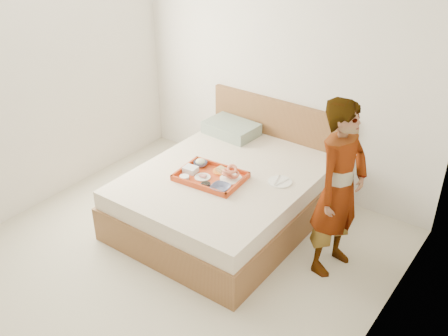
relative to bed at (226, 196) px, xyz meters
name	(u,v)px	position (x,y,z in m)	size (l,w,h in m)	color
ground	(158,272)	(-0.01, -1.00, -0.27)	(3.50, 4.00, 0.01)	#BBB49E
wall_back	(282,68)	(-0.01, 1.00, 1.04)	(3.50, 0.01, 2.60)	silver
wall_left	(7,89)	(-1.76, -1.00, 1.04)	(0.01, 4.00, 2.60)	silver
wall_right	(370,218)	(1.74, -1.00, 1.04)	(0.01, 4.00, 2.60)	silver
bed	(226,196)	(0.00, 0.00, 0.00)	(1.65, 2.00, 0.53)	brown
headboard	(278,141)	(0.00, 0.97, 0.21)	(1.65, 0.06, 0.95)	brown
pillow	(231,128)	(-0.45, 0.73, 0.33)	(0.56, 0.38, 0.13)	gray
tray	(211,176)	(-0.05, -0.17, 0.29)	(0.61, 0.44, 0.06)	red
prawn_plate	(231,179)	(0.12, -0.09, 0.29)	(0.21, 0.21, 0.01)	white
navy_bowl_big	(221,188)	(0.15, -0.29, 0.30)	(0.17, 0.17, 0.04)	navy
sauce_dish	(206,185)	(0.01, -0.33, 0.30)	(0.09, 0.09, 0.03)	black
meat_plate	(203,177)	(-0.11, -0.22, 0.29)	(0.15, 0.15, 0.01)	white
bread_plate	(220,171)	(-0.04, -0.03, 0.29)	(0.15, 0.15, 0.01)	orange
salad_bowl	(200,164)	(-0.27, -0.05, 0.30)	(0.13, 0.13, 0.04)	navy
plastic_tub	(190,170)	(-0.27, -0.20, 0.31)	(0.13, 0.11, 0.06)	silver
cheese_round	(184,177)	(-0.24, -0.34, 0.30)	(0.09, 0.09, 0.03)	white
dinner_plate	(280,182)	(0.50, 0.16, 0.27)	(0.22, 0.22, 0.01)	white
person	(339,189)	(1.15, -0.02, 0.52)	(0.57, 0.38, 1.57)	beige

